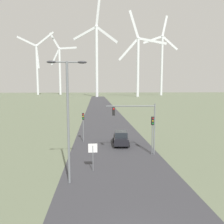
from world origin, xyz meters
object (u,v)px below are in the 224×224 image
(car_approaching, at_px, (121,138))
(wind_turbine_center, at_px, (97,55))
(traffic_light_post_near_right, at_px, (152,127))
(wind_turbine_far_left, at_px, (37,65))
(wind_turbine_far_right, at_px, (162,60))
(wind_turbine_right, at_px, (138,60))
(traffic_light_mast_overhead, at_px, (137,118))
(wind_turbine_left, at_px, (60,67))
(stop_sign_near, at_px, (93,152))
(traffic_light_post_near_left, at_px, (83,121))
(streetlamp, at_px, (68,108))

(car_approaching, relative_size, wind_turbine_center, 0.06)
(traffic_light_post_near_right, bearing_deg, car_approaching, 124.40)
(wind_turbine_far_left, distance_m, wind_turbine_far_right, 120.62)
(wind_turbine_right, height_order, wind_turbine_far_right, wind_turbine_far_right)
(traffic_light_post_near_right, distance_m, wind_turbine_center, 149.26)
(traffic_light_mast_overhead, distance_m, wind_turbine_left, 205.93)
(stop_sign_near, xyz_separation_m, traffic_light_post_near_left, (-1.40, 10.50, 1.18))
(streetlamp, distance_m, traffic_light_post_near_left, 13.12)
(car_approaching, height_order, wind_turbine_far_right, wind_turbine_far_right)
(traffic_light_post_near_right, bearing_deg, wind_turbine_far_right, 72.72)
(streetlamp, height_order, wind_turbine_left, wind_turbine_left)
(stop_sign_near, distance_m, wind_turbine_right, 157.70)
(traffic_light_post_near_left, relative_size, wind_turbine_center, 0.05)
(stop_sign_near, xyz_separation_m, traffic_light_post_near_right, (6.47, 4.28, 1.36))
(traffic_light_post_near_right, height_order, traffic_light_mast_overhead, traffic_light_mast_overhead)
(streetlamp, distance_m, wind_turbine_right, 159.64)
(stop_sign_near, xyz_separation_m, car_approaching, (3.50, 8.63, -0.84))
(streetlamp, xyz_separation_m, wind_turbine_center, (3.37, 152.90, 26.04))
(wind_turbine_far_right, bearing_deg, traffic_light_mast_overhead, -107.79)
(wind_turbine_far_left, xyz_separation_m, wind_turbine_far_right, (117.69, -26.33, 2.10))
(wind_turbine_far_left, height_order, wind_turbine_far_right, wind_turbine_far_right)
(wind_turbine_left, height_order, wind_turbine_center, wind_turbine_center)
(streetlamp, distance_m, stop_sign_near, 5.07)
(stop_sign_near, bearing_deg, streetlamp, -128.76)
(car_approaching, distance_m, wind_turbine_right, 148.82)
(wind_turbine_far_left, bearing_deg, streetlamp, -75.12)
(stop_sign_near, height_order, traffic_light_post_near_right, traffic_light_post_near_right)
(traffic_light_mast_overhead, bearing_deg, wind_turbine_right, 78.96)
(streetlamp, height_order, wind_turbine_far_right, wind_turbine_far_right)
(stop_sign_near, distance_m, car_approaching, 9.35)
(wind_turbine_far_left, distance_m, wind_turbine_left, 22.24)
(streetlamp, distance_m, wind_turbine_far_left, 215.94)
(wind_turbine_right, relative_size, wind_turbine_far_right, 0.93)
(streetlamp, xyz_separation_m, traffic_light_post_near_right, (8.29, 6.54, -2.80))
(stop_sign_near, distance_m, wind_turbine_center, 153.65)
(streetlamp, relative_size, wind_turbine_center, 0.13)
(traffic_light_post_near_left, distance_m, wind_turbine_far_right, 181.75)
(wind_turbine_far_left, bearing_deg, traffic_light_mast_overhead, -72.92)
(wind_turbine_center, bearing_deg, traffic_light_post_near_right, -88.08)
(stop_sign_near, distance_m, wind_turbine_far_right, 191.25)
(stop_sign_near, height_order, traffic_light_post_near_left, traffic_light_post_near_left)
(traffic_light_post_near_left, height_order, traffic_light_mast_overhead, traffic_light_mast_overhead)
(wind_turbine_far_left, relative_size, wind_turbine_left, 1.00)
(traffic_light_post_near_left, bearing_deg, streetlamp, -91.84)
(stop_sign_near, height_order, wind_turbine_right, wind_turbine_right)
(stop_sign_near, bearing_deg, wind_turbine_center, 89.41)
(car_approaching, height_order, wind_turbine_center, wind_turbine_center)
(traffic_light_post_near_right, height_order, wind_turbine_center, wind_turbine_center)
(traffic_light_post_near_left, xyz_separation_m, wind_turbine_right, (34.95, 141.31, 25.21))
(wind_turbine_center, height_order, wind_turbine_right, wind_turbine_center)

